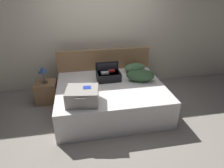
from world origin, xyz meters
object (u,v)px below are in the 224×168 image
object	(u,v)px
hard_case_large	(82,96)
hard_case_medium	(108,75)
duffel_bag	(140,75)
table_lamp	(43,70)
nightstand	(47,92)
pillow_near_headboard	(135,68)
bed	(111,98)

from	to	relation	value
hard_case_large	hard_case_medium	world-z (taller)	hard_case_medium
duffel_bag	table_lamp	world-z (taller)	duffel_bag
table_lamp	nightstand	bearing A→B (deg)	-90.00
hard_case_large	table_lamp	xyz separation A→B (m)	(-0.75, 1.08, 0.06)
hard_case_medium	table_lamp	distance (m)	1.33
hard_case_medium	duffel_bag	xyz separation A→B (m)	(0.61, -0.21, 0.03)
hard_case_medium	table_lamp	world-z (taller)	hard_case_medium
nightstand	table_lamp	size ratio (longest dim) A/B	1.28
hard_case_large	pillow_near_headboard	xyz separation A→B (m)	(1.21, 1.10, -0.04)
duffel_bag	hard_case_medium	bearing A→B (deg)	161.11
bed	pillow_near_headboard	xyz separation A→B (m)	(0.65, 0.59, 0.37)
hard_case_medium	bed	bearing A→B (deg)	-91.35
hard_case_large	nightstand	xyz separation A→B (m)	(-0.75, 1.08, -0.45)
pillow_near_headboard	table_lamp	xyz separation A→B (m)	(-1.95, -0.02, 0.09)
bed	table_lamp	size ratio (longest dim) A/B	5.80
duffel_bag	nightstand	world-z (taller)	duffel_bag
bed	pillow_near_headboard	world-z (taller)	pillow_near_headboard
nightstand	bed	bearing A→B (deg)	-23.73
bed	hard_case_large	xyz separation A→B (m)	(-0.55, -0.51, 0.40)
hard_case_large	bed	bearing A→B (deg)	50.79
duffel_bag	pillow_near_headboard	xyz separation A→B (m)	(0.04, 0.51, -0.04)
table_lamp	pillow_near_headboard	bearing A→B (deg)	0.60
bed	table_lamp	world-z (taller)	table_lamp
hard_case_medium	nightstand	xyz separation A→B (m)	(-1.30, 0.28, -0.42)
bed	pillow_near_headboard	distance (m)	0.95
hard_case_medium	table_lamp	size ratio (longest dim) A/B	1.37
hard_case_medium	pillow_near_headboard	size ratio (longest dim) A/B	1.01
bed	hard_case_medium	world-z (taller)	hard_case_medium
nightstand	table_lamp	world-z (taller)	table_lamp
hard_case_large	table_lamp	bearing A→B (deg)	133.13
bed	duffel_bag	xyz separation A→B (m)	(0.61, 0.09, 0.41)
hard_case_medium	nightstand	distance (m)	1.40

